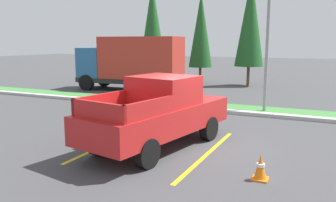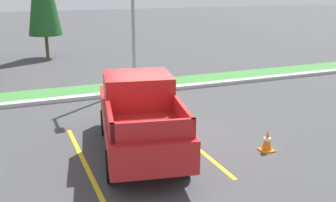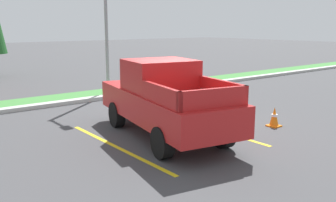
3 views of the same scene
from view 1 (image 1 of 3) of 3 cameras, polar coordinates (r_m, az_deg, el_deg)
name	(u,v)px [view 1 (image 1 of 3)]	position (r m, az deg, el deg)	size (l,w,h in m)	color
ground_plane	(195,144)	(10.85, 4.39, -6.98)	(120.00, 120.00, 0.00)	#424244
parking_line_near	(114,141)	(11.27, -8.76, -6.41)	(0.12, 4.80, 0.01)	yellow
parking_line_far	(207,154)	(9.96, 6.45, -8.54)	(0.12, 4.80, 0.01)	yellow
curb_strip	(235,112)	(15.48, 10.91, -1.78)	(56.00, 0.40, 0.15)	#B2B2AD
grass_median	(241,109)	(16.54, 11.83, -1.24)	(56.00, 1.80, 0.06)	#42843D
pickup_truck_main	(159,113)	(10.30, -1.50, -1.89)	(2.86, 5.49, 2.10)	black
cargo_truck_distant	(132,61)	(22.56, -5.88, 6.43)	(6.96, 2.93, 3.40)	black
street_light	(268,23)	(15.71, 15.93, 12.08)	(0.24, 1.49, 6.63)	gray
cypress_tree_leftmost	(153,23)	(27.93, -2.54, 12.63)	(2.01, 2.01, 7.72)	brown
cypress_tree_left_inner	(201,30)	(26.49, 5.37, 11.49)	(1.75, 1.75, 6.73)	brown
cypress_tree_center	(250,20)	(25.39, 13.26, 12.67)	(2.00, 2.00, 7.71)	brown
traffic_cone	(260,167)	(8.32, 14.83, -10.42)	(0.36, 0.36, 0.60)	orange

